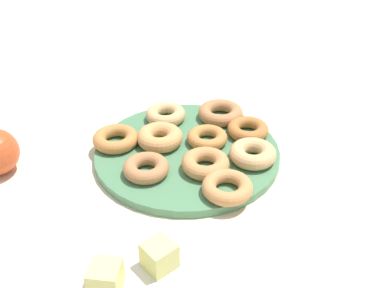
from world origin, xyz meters
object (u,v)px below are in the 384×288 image
(donut_0, at_px, (220,113))
(donut_1, at_px, (116,139))
(donut_9, at_px, (160,137))
(melon_chunk_right, at_px, (105,278))
(donut_2, at_px, (227,187))
(donut_6, at_px, (253,154))
(donut_8, at_px, (207,138))
(melon_chunk_left, at_px, (159,255))
(donut_plate, at_px, (187,152))
(fruit_bowl, at_px, (134,283))
(donut_5, at_px, (166,114))
(donut_7, at_px, (205,163))
(donut_4, at_px, (248,129))
(donut_3, at_px, (146,168))

(donut_0, bearing_deg, donut_1, 8.45)
(donut_9, xyz_separation_m, melon_chunk_right, (0.14, 0.32, 0.03))
(donut_2, height_order, donut_6, donut_6)
(donut_8, distance_m, melon_chunk_left, 0.33)
(donut_plate, relative_size, fruit_bowl, 1.75)
(melon_chunk_right, bearing_deg, donut_9, -113.88)
(donut_2, relative_size, melon_chunk_right, 2.27)
(donut_plate, bearing_deg, donut_2, 100.34)
(donut_5, height_order, donut_7, same)
(donut_0, xyz_separation_m, melon_chunk_left, (0.21, 0.36, 0.03))
(donut_0, relative_size, donut_7, 1.10)
(donut_1, height_order, donut_7, donut_7)
(donut_2, relative_size, donut_4, 1.04)
(donut_8, height_order, fruit_bowl, fruit_bowl)
(donut_5, height_order, melon_chunk_left, melon_chunk_left)
(donut_5, bearing_deg, melon_chunk_right, 66.62)
(donut_8, bearing_deg, donut_1, -15.33)
(donut_2, distance_m, donut_4, 0.18)
(donut_2, xyz_separation_m, melon_chunk_left, (0.14, 0.14, 0.03))
(donut_plate, bearing_deg, donut_9, -35.51)
(donut_2, bearing_deg, donut_6, -136.54)
(donut_3, height_order, donut_4, donut_3)
(melon_chunk_right, bearing_deg, donut_0, -126.92)
(donut_8, distance_m, melon_chunk_right, 0.37)
(donut_8, bearing_deg, donut_9, -14.42)
(donut_8, distance_m, fruit_bowl, 0.34)
(donut_6, xyz_separation_m, fruit_bowl, (0.25, 0.21, -0.01))
(donut_3, height_order, donut_5, same)
(donut_5, bearing_deg, donut_1, 28.15)
(donut_8, xyz_separation_m, donut_9, (0.09, -0.02, 0.00))
(donut_plate, height_order, donut_8, donut_8)
(melon_chunk_left, bearing_deg, donut_8, -119.37)
(donut_2, distance_m, donut_3, 0.14)
(donut_7, relative_size, donut_9, 0.97)
(donut_1, relative_size, donut_5, 1.05)
(fruit_bowl, bearing_deg, donut_7, -128.54)
(donut_5, relative_size, donut_9, 0.95)
(donut_5, relative_size, donut_6, 0.97)
(donut_2, height_order, donut_7, donut_7)
(donut_0, relative_size, donut_9, 1.07)
(donut_5, distance_m, donut_7, 0.18)
(donut_5, bearing_deg, donut_2, 98.27)
(donut_7, relative_size, melon_chunk_right, 2.29)
(donut_7, bearing_deg, donut_0, -118.56)
(donut_6, bearing_deg, donut_7, 1.12)
(donut_4, xyz_separation_m, donut_6, (0.03, 0.08, 0.00))
(donut_5, distance_m, donut_9, 0.09)
(donut_9, height_order, fruit_bowl, donut_9)
(donut_plate, height_order, donut_1, donut_1)
(melon_chunk_right, bearing_deg, fruit_bowl, -156.80)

